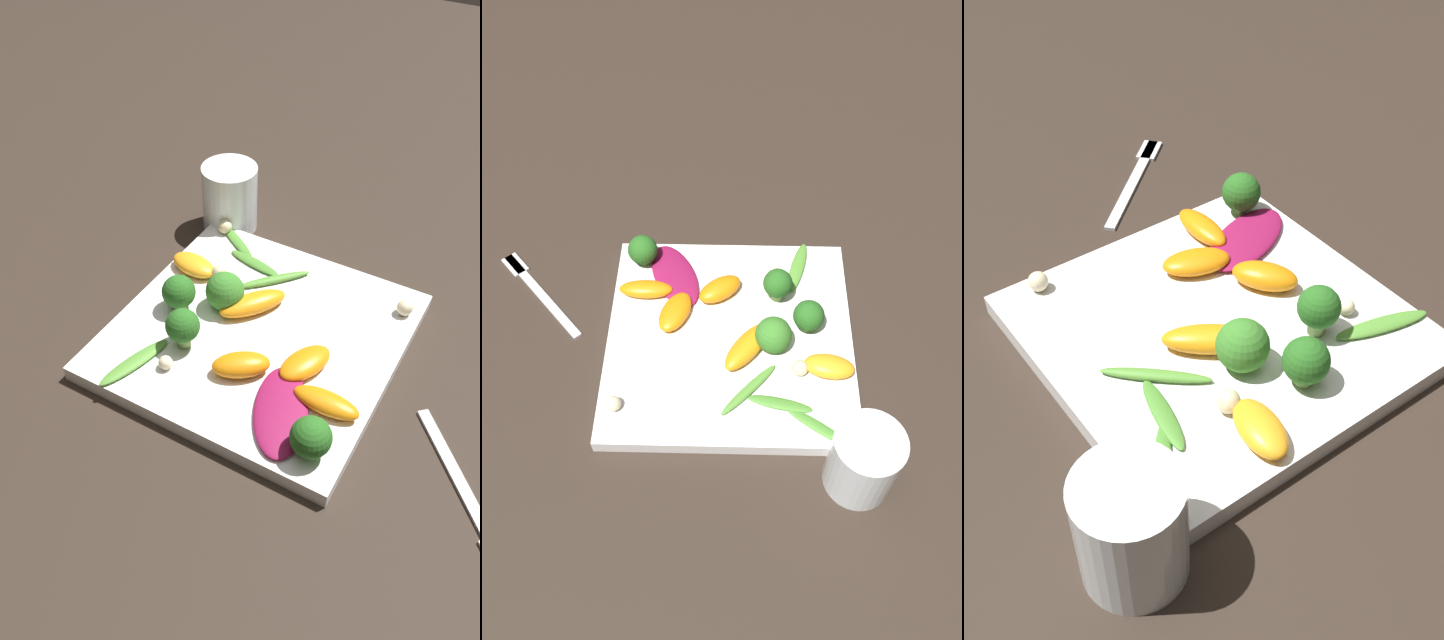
% 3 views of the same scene
% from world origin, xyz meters
% --- Properties ---
extents(ground_plane, '(2.40, 2.40, 0.00)m').
position_xyz_m(ground_plane, '(0.00, 0.00, 0.00)').
color(ground_plane, '#2D231C').
extents(plate, '(0.29, 0.29, 0.02)m').
position_xyz_m(plate, '(0.00, 0.00, 0.01)').
color(plate, white).
rests_on(plate, ground_plane).
extents(drinking_glass, '(0.07, 0.07, 0.09)m').
position_xyz_m(drinking_glass, '(-0.17, -0.13, 0.04)').
color(drinking_glass, white).
rests_on(drinking_glass, ground_plane).
extents(fork, '(0.14, 0.13, 0.01)m').
position_xyz_m(fork, '(0.08, 0.26, 0.00)').
color(fork, silver).
rests_on(fork, ground_plane).
extents(radicchio_leaf_0, '(0.12, 0.09, 0.01)m').
position_xyz_m(radicchio_leaf_0, '(0.09, 0.07, 0.02)').
color(radicchio_leaf_0, maroon).
rests_on(radicchio_leaf_0, plate).
extents(orange_segment_0, '(0.06, 0.07, 0.02)m').
position_xyz_m(orange_segment_0, '(0.06, 0.01, 0.03)').
color(orange_segment_0, orange).
rests_on(orange_segment_0, plate).
extents(orange_segment_1, '(0.03, 0.07, 0.02)m').
position_xyz_m(orange_segment_1, '(0.06, 0.11, 0.03)').
color(orange_segment_1, orange).
rests_on(orange_segment_1, plate).
extents(orange_segment_2, '(0.07, 0.05, 0.02)m').
position_xyz_m(orange_segment_2, '(0.03, 0.07, 0.03)').
color(orange_segment_2, orange).
rests_on(orange_segment_2, plate).
extents(orange_segment_3, '(0.04, 0.06, 0.02)m').
position_xyz_m(orange_segment_3, '(-0.05, -0.11, 0.03)').
color(orange_segment_3, orange).
rests_on(orange_segment_3, plate).
extents(orange_segment_4, '(0.08, 0.07, 0.02)m').
position_xyz_m(orange_segment_4, '(-0.02, -0.02, 0.03)').
color(orange_segment_4, orange).
rests_on(orange_segment_4, plate).
extents(broccoli_floret_0, '(0.04, 0.04, 0.05)m').
position_xyz_m(broccoli_floret_0, '(0.06, -0.06, 0.04)').
color(broccoli_floret_0, '#7A9E51').
rests_on(broccoli_floret_0, plate).
extents(broccoli_floret_1, '(0.04, 0.04, 0.04)m').
position_xyz_m(broccoli_floret_1, '(0.11, 0.11, 0.04)').
color(broccoli_floret_1, '#84AD5B').
rests_on(broccoli_floret_1, plate).
extents(broccoli_floret_2, '(0.04, 0.04, 0.04)m').
position_xyz_m(broccoli_floret_2, '(0.01, -0.09, 0.04)').
color(broccoli_floret_2, '#84AD5B').
rests_on(broccoli_floret_2, plate).
extents(broccoli_floret_3, '(0.04, 0.04, 0.04)m').
position_xyz_m(broccoli_floret_3, '(-0.02, -0.05, 0.04)').
color(broccoli_floret_3, '#84AD5B').
rests_on(broccoli_floret_3, plate).
extents(arugula_sprig_0, '(0.03, 0.07, 0.01)m').
position_xyz_m(arugula_sprig_0, '(-0.09, -0.06, 0.02)').
color(arugula_sprig_0, '#47842D').
rests_on(arugula_sprig_0, plate).
extents(arugula_sprig_1, '(0.06, 0.08, 0.00)m').
position_xyz_m(arugula_sprig_1, '(-0.12, -0.10, 0.02)').
color(arugula_sprig_1, '#47842D').
rests_on(arugula_sprig_1, plate).
extents(arugula_sprig_2, '(0.07, 0.07, 0.01)m').
position_xyz_m(arugula_sprig_2, '(-0.08, -0.02, 0.02)').
color(arugula_sprig_2, '#518E33').
rests_on(arugula_sprig_2, plate).
extents(arugula_sprig_3, '(0.09, 0.04, 0.01)m').
position_xyz_m(arugula_sprig_3, '(0.10, -0.09, 0.02)').
color(arugula_sprig_3, '#518E33').
rests_on(arugula_sprig_3, plate).
extents(macadamia_nut_0, '(0.01, 0.01, 0.01)m').
position_xyz_m(macadamia_nut_0, '(0.09, -0.06, 0.03)').
color(macadamia_nut_0, beige).
rests_on(macadamia_nut_0, plate).
extents(macadamia_nut_1, '(0.02, 0.02, 0.02)m').
position_xyz_m(macadamia_nut_1, '(-0.10, 0.13, 0.03)').
color(macadamia_nut_1, beige).
rests_on(macadamia_nut_1, plate).
extents(macadamia_nut_2, '(0.02, 0.02, 0.02)m').
position_xyz_m(macadamia_nut_2, '(-0.13, -0.12, 0.03)').
color(macadamia_nut_2, beige).
rests_on(macadamia_nut_2, plate).
extents(macadamia_nut_3, '(0.02, 0.02, 0.02)m').
position_xyz_m(macadamia_nut_3, '(-0.05, -0.08, 0.03)').
color(macadamia_nut_3, beige).
rests_on(macadamia_nut_3, plate).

